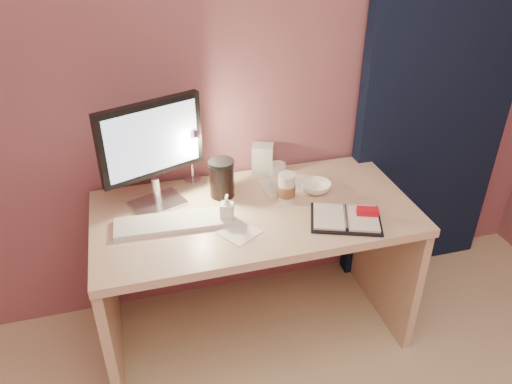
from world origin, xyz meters
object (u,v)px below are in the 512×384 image
object	(u,v)px
clear_cup	(278,175)
lotion_bottle	(227,208)
desk	(251,241)
coffee_cup	(286,188)
monitor	(151,146)
bowl	(316,187)
product_box	(263,159)
planner	(348,218)
keyboard	(173,222)
desk_lamp	(193,151)
dark_jar	(222,180)

from	to	relation	value
clear_cup	lotion_bottle	world-z (taller)	same
desk	coffee_cup	world-z (taller)	coffee_cup
monitor	lotion_bottle	xyz separation A→B (m)	(0.27, -0.19, -0.23)
desk	clear_cup	distance (m)	0.34
monitor	coffee_cup	world-z (taller)	monitor
bowl	lotion_bottle	world-z (taller)	lotion_bottle
product_box	planner	bearing A→B (deg)	-44.97
keyboard	desk_lamp	xyz separation A→B (m)	(0.14, 0.25, 0.20)
coffee_cup	bowl	bearing A→B (deg)	12.53
keyboard	bowl	distance (m)	0.68
coffee_cup	bowl	distance (m)	0.17
product_box	bowl	bearing A→B (deg)	-31.63
clear_cup	lotion_bottle	size ratio (longest dim) A/B	1.00
keyboard	coffee_cup	distance (m)	0.52
monitor	product_box	xyz separation A→B (m)	(0.53, 0.16, -0.22)
keyboard	dark_jar	size ratio (longest dim) A/B	3.05
monitor	bowl	world-z (taller)	monitor
clear_cup	bowl	distance (m)	0.19
lotion_bottle	dark_jar	bearing A→B (deg)	83.73
bowl	planner	bearing A→B (deg)	-80.40
monitor	product_box	distance (m)	0.59
planner	dark_jar	xyz separation A→B (m)	(-0.47, 0.34, 0.07)
desk	desk_lamp	size ratio (longest dim) A/B	4.27
clear_cup	desk	bearing A→B (deg)	-150.45
clear_cup	product_box	size ratio (longest dim) A/B	0.81
monitor	bowl	distance (m)	0.77
desk	monitor	bearing A→B (deg)	169.50
desk	lotion_bottle	world-z (taller)	lotion_bottle
coffee_cup	clear_cup	world-z (taller)	coffee_cup
monitor	dark_jar	size ratio (longest dim) A/B	3.09
desk	keyboard	size ratio (longest dim) A/B	2.92
clear_cup	bowl	xyz separation A→B (m)	(0.16, -0.09, -0.04)
desk	desk_lamp	xyz separation A→B (m)	(-0.22, 0.15, 0.43)
desk_lamp	planner	bearing A→B (deg)	-36.86
desk	dark_jar	distance (m)	0.33
clear_cup	product_box	xyz separation A→B (m)	(-0.03, 0.15, 0.01)
coffee_cup	dark_jar	bearing A→B (deg)	156.50
monitor	desk_lamp	size ratio (longest dim) A/B	1.48
monitor	dark_jar	world-z (taller)	monitor
dark_jar	product_box	distance (m)	0.28
product_box	desk_lamp	bearing A→B (deg)	-147.00
monitor	keyboard	size ratio (longest dim) A/B	1.01
coffee_cup	product_box	size ratio (longest dim) A/B	0.88
planner	monitor	bearing A→B (deg)	177.23
desk	dark_jar	bearing A→B (deg)	143.98
coffee_cup	lotion_bottle	world-z (taller)	coffee_cup
keyboard	bowl	world-z (taller)	bowl
desk	monitor	size ratio (longest dim) A/B	2.88
coffee_cup	product_box	bearing A→B (deg)	96.75
bowl	dark_jar	xyz separation A→B (m)	(-0.42, 0.08, 0.06)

